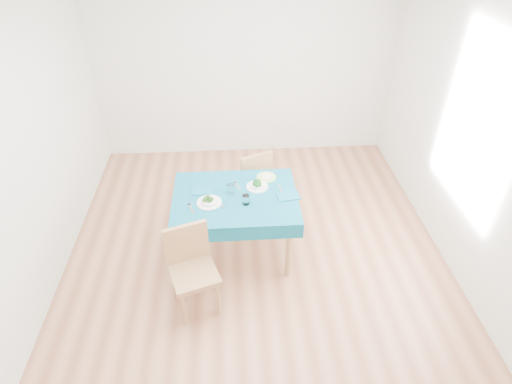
{
  "coord_description": "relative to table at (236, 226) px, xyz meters",
  "views": [
    {
      "loc": [
        -0.22,
        -3.3,
        3.27
      ],
      "look_at": [
        0.0,
        0.0,
        0.85
      ],
      "focal_mm": 30.0,
      "sensor_mm": 36.0,
      "label": 1
    }
  ],
  "objects": [
    {
      "name": "side_plate",
      "position": [
        0.34,
        0.31,
        0.38
      ],
      "size": [
        0.2,
        0.2,
        0.01
      ],
      "primitive_type": "cylinder",
      "color": "#9DD467",
      "rests_on": "table"
    },
    {
      "name": "tumbler_center",
      "position": [
        -0.04,
        0.06,
        0.43
      ],
      "size": [
        0.08,
        0.08,
        0.1
      ],
      "primitive_type": "cylinder",
      "color": "white",
      "rests_on": "table"
    },
    {
      "name": "chair_far",
      "position": [
        0.19,
        0.78,
        0.1
      ],
      "size": [
        0.52,
        0.54,
        0.96
      ],
      "primitive_type": "cube",
      "rotation": [
        0.0,
        0.0,
        3.57
      ],
      "color": "#956D46",
      "rests_on": "ground"
    },
    {
      "name": "bowl_near",
      "position": [
        -0.25,
        -0.09,
        0.42
      ],
      "size": [
        0.24,
        0.24,
        0.07
      ],
      "primitive_type": null,
      "color": "white",
      "rests_on": "table"
    },
    {
      "name": "bread_slice",
      "position": [
        0.34,
        0.31,
        0.4
      ],
      "size": [
        0.13,
        0.13,
        0.02
      ],
      "primitive_type": "cube",
      "rotation": [
        0.0,
        0.0,
        0.26
      ],
      "color": "beige",
      "rests_on": "side_plate"
    },
    {
      "name": "chair_near",
      "position": [
        -0.4,
        -0.69,
        0.12
      ],
      "size": [
        0.52,
        0.55,
        1.0
      ],
      "primitive_type": "cube",
      "rotation": [
        0.0,
        0.0,
        0.33
      ],
      "color": "#956D46",
      "rests_on": "ground"
    },
    {
      "name": "bowl_far",
      "position": [
        0.23,
        0.14,
        0.41
      ],
      "size": [
        0.22,
        0.22,
        0.07
      ],
      "primitive_type": null,
      "color": "white",
      "rests_on": "table"
    },
    {
      "name": "fork_near",
      "position": [
        -0.42,
        -0.16,
        0.38
      ],
      "size": [
        0.07,
        0.16,
        0.0
      ],
      "primitive_type": "cube",
      "rotation": [
        0.0,
        0.0,
        0.34
      ],
      "color": "silver",
      "rests_on": "table"
    },
    {
      "name": "fork_far",
      "position": [
        0.03,
        0.17,
        0.38
      ],
      "size": [
        0.08,
        0.16,
        0.0
      ],
      "primitive_type": "cube",
      "rotation": [
        0.0,
        0.0,
        0.38
      ],
      "color": "silver",
      "rests_on": "table"
    },
    {
      "name": "napkin_near",
      "position": [
        -0.32,
        0.11,
        0.39
      ],
      "size": [
        0.22,
        0.16,
        0.01
      ],
      "primitive_type": "cube",
      "rotation": [
        0.0,
        0.0,
        -0.05
      ],
      "color": "#0E5B76",
      "rests_on": "table"
    },
    {
      "name": "knife_far",
      "position": [
        0.46,
        0.06,
        0.38
      ],
      "size": [
        0.03,
        0.22,
        0.0
      ],
      "primitive_type": "cube",
      "rotation": [
        0.0,
        0.0,
        0.07
      ],
      "color": "silver",
      "rests_on": "table"
    },
    {
      "name": "tumbler_side",
      "position": [
        0.1,
        -0.12,
        0.43
      ],
      "size": [
        0.07,
        0.07,
        0.1
      ],
      "primitive_type": "cylinder",
      "color": "white",
      "rests_on": "table"
    },
    {
      "name": "knife_near",
      "position": [
        -0.15,
        -0.08,
        0.38
      ],
      "size": [
        0.1,
        0.2,
        0.0
      ],
      "primitive_type": "cube",
      "rotation": [
        0.0,
        0.0,
        0.39
      ],
      "color": "silver",
      "rests_on": "table"
    },
    {
      "name": "napkin_far",
      "position": [
        0.52,
        -0.03,
        0.39
      ],
      "size": [
        0.24,
        0.18,
        0.01
      ],
      "primitive_type": "cube",
      "rotation": [
        0.0,
        0.0,
        0.16
      ],
      "color": "#0E5B76",
      "rests_on": "table"
    },
    {
      "name": "room_shell",
      "position": [
        0.2,
        -0.06,
        0.97
      ],
      "size": [
        4.02,
        4.52,
        2.73
      ],
      "color": "brown",
      "rests_on": "ground"
    },
    {
      "name": "table",
      "position": [
        0.0,
        0.0,
        0.0
      ],
      "size": [
        1.22,
        0.93,
        0.76
      ],
      "primitive_type": "cube",
      "color": "#09506A",
      "rests_on": "ground"
    }
  ]
}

